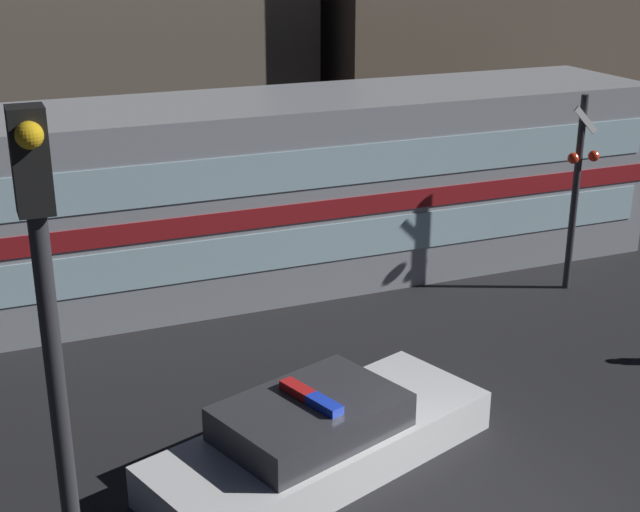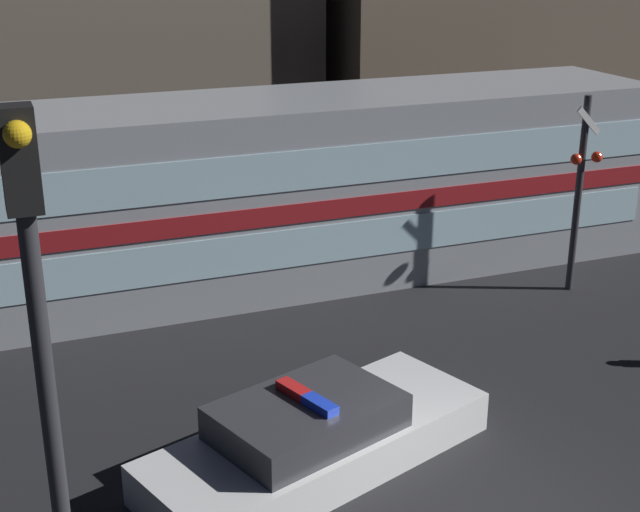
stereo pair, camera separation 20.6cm
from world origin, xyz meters
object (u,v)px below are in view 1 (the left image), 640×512
Objects in this scene: police_car at (319,439)px; traffic_light_corner at (52,343)px; train at (318,186)px; crossing_signal_near at (577,185)px.

police_car is 0.95× the size of traffic_light_corner.
traffic_light_corner reaches higher than train.
police_car is at bearing -112.01° from train.
crossing_signal_near reaches higher than train.
train is 2.74× the size of police_car.
police_car is at bearing 32.84° from traffic_light_corner.
police_car is 1.33× the size of crossing_signal_near.
police_car is 8.37m from crossing_signal_near.
train is 3.66× the size of crossing_signal_near.
crossing_signal_near reaches higher than police_car.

